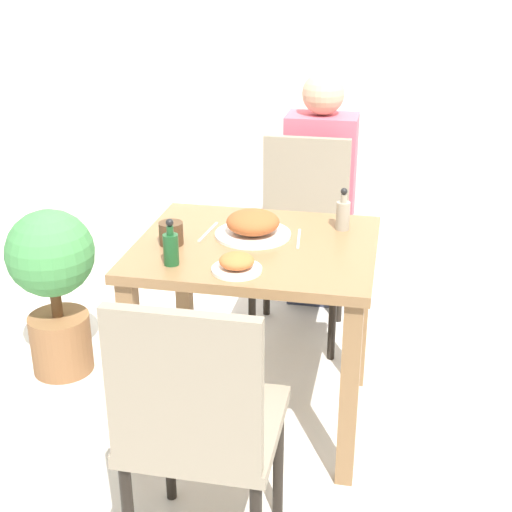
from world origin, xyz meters
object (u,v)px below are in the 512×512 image
object	(u,v)px
food_plate	(253,225)
drink_cup	(171,233)
person_figure	(320,193)
side_plate	(237,264)
sauce_bottle	(171,247)
potted_plant_left	(53,278)
condiment_bottle	(343,214)
chair_near	(198,422)
chair_far	(302,227)

from	to	relation	value
food_plate	drink_cup	distance (m)	0.30
person_figure	drink_cup	bearing A→B (deg)	-109.46
food_plate	side_plate	distance (m)	0.31
sauce_bottle	potted_plant_left	distance (m)	0.84
person_figure	condiment_bottle	bearing A→B (deg)	-78.31
food_plate	sauce_bottle	distance (m)	0.37
chair_near	condiment_bottle	world-z (taller)	chair_near
chair_near	chair_far	world-z (taller)	same
chair_near	sauce_bottle	size ratio (longest dim) A/B	5.67
sauce_bottle	condiment_bottle	bearing A→B (deg)	39.51
food_plate	drink_cup	bearing A→B (deg)	-153.46
side_plate	drink_cup	bearing A→B (deg)	146.89
sauce_bottle	person_figure	size ratio (longest dim) A/B	0.14
food_plate	potted_plant_left	world-z (taller)	food_plate
drink_cup	condiment_bottle	world-z (taller)	condiment_bottle
chair_far	side_plate	world-z (taller)	chair_far
potted_plant_left	food_plate	bearing A→B (deg)	-6.42
chair_near	food_plate	world-z (taller)	chair_near
chair_far	potted_plant_left	xyz separation A→B (m)	(-0.96, -0.58, -0.08)
sauce_bottle	person_figure	bearing A→B (deg)	75.10
condiment_bottle	person_figure	world-z (taller)	person_figure
food_plate	person_figure	size ratio (longest dim) A/B	0.24
chair_far	potted_plant_left	distance (m)	1.12
food_plate	person_figure	xyz separation A→B (m)	(0.13, 1.00, -0.19)
chair_near	sauce_bottle	xyz separation A→B (m)	(-0.23, 0.53, 0.27)
chair_far	potted_plant_left	world-z (taller)	chair_far
chair_near	side_plate	world-z (taller)	chair_near
condiment_bottle	person_figure	size ratio (longest dim) A/B	0.14
chair_near	chair_far	xyz separation A→B (m)	(0.07, 1.51, 0.00)
chair_near	potted_plant_left	bearing A→B (deg)	-46.49
side_plate	potted_plant_left	bearing A→B (deg)	154.86
side_plate	person_figure	size ratio (longest dim) A/B	0.14
potted_plant_left	sauce_bottle	bearing A→B (deg)	-31.50
chair_far	condiment_bottle	xyz separation A→B (m)	(0.22, -0.54, 0.27)
food_plate	chair_far	bearing A→B (deg)	82.31
drink_cup	potted_plant_left	bearing A→B (deg)	158.95
person_figure	food_plate	bearing A→B (deg)	-97.61
drink_cup	person_figure	xyz separation A→B (m)	(0.40, 1.13, -0.19)
chair_far	food_plate	world-z (taller)	chair_far
drink_cup	potted_plant_left	world-z (taller)	drink_cup
chair_far	side_plate	bearing A→B (deg)	-94.64
side_plate	sauce_bottle	distance (m)	0.23
side_plate	potted_plant_left	size ratio (longest dim) A/B	0.22
food_plate	condiment_bottle	size ratio (longest dim) A/B	1.72
chair_near	side_plate	bearing A→B (deg)	-89.24
food_plate	sauce_bottle	world-z (taller)	sauce_bottle
potted_plant_left	person_figure	xyz separation A→B (m)	(1.00, 0.90, 0.14)
potted_plant_left	condiment_bottle	bearing A→B (deg)	1.62
food_plate	drink_cup	xyz separation A→B (m)	(-0.27, -0.13, -0.00)
side_plate	sauce_bottle	world-z (taller)	sauce_bottle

